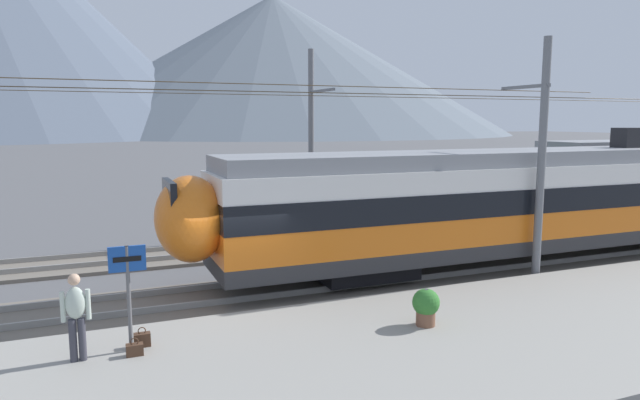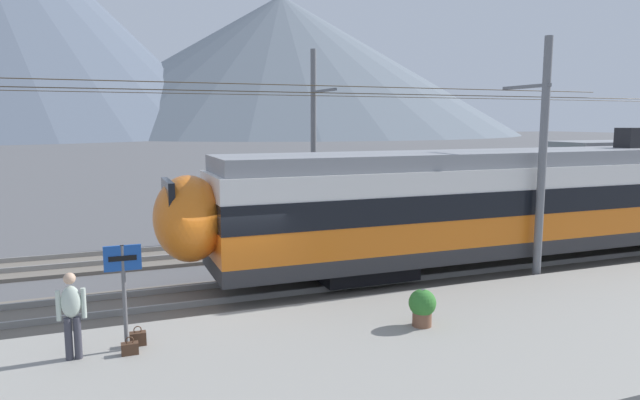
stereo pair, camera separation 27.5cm
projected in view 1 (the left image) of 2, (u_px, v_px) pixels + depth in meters
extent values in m
plane|color=#565659|center=(234.00, 308.00, 14.55)|extent=(400.00, 400.00, 0.00)
cube|color=gray|center=(289.00, 372.00, 10.51)|extent=(120.00, 6.50, 0.29)
cube|color=#6B6359|center=(227.00, 297.00, 15.26)|extent=(120.00, 3.00, 0.12)
cube|color=gray|center=(233.00, 300.00, 14.58)|extent=(120.00, 0.07, 0.16)
cube|color=gray|center=(222.00, 285.00, 15.90)|extent=(120.00, 0.07, 0.16)
cube|color=#6B6359|center=(194.00, 254.00, 20.18)|extent=(120.00, 3.00, 0.12)
cube|color=gray|center=(197.00, 255.00, 19.50)|extent=(120.00, 0.07, 0.16)
cube|color=gray|center=(190.00, 246.00, 20.82)|extent=(120.00, 0.07, 0.16)
cube|color=#2D2D30|center=(548.00, 235.00, 19.25)|extent=(22.91, 2.87, 0.45)
cube|color=orange|center=(549.00, 216.00, 19.16)|extent=(22.91, 2.87, 0.85)
cube|color=black|center=(550.00, 193.00, 19.05)|extent=(22.91, 2.91, 0.75)
cube|color=silver|center=(551.00, 172.00, 18.95)|extent=(22.91, 2.87, 0.65)
cube|color=gray|center=(552.00, 156.00, 18.87)|extent=(22.61, 2.67, 0.45)
cube|color=black|center=(360.00, 268.00, 16.67)|extent=(2.80, 2.30, 0.42)
ellipsoid|color=orange|center=(190.00, 219.00, 14.61)|extent=(1.80, 2.64, 2.25)
cube|color=black|center=(170.00, 204.00, 14.36)|extent=(0.16, 1.72, 1.19)
cube|color=black|center=(628.00, 138.00, 20.07)|extent=(0.90, 0.70, 0.70)
cube|color=black|center=(618.00, 209.00, 27.80)|extent=(2.80, 2.38, 0.42)
ellipsoid|color=#1E6638|center=(543.00, 177.00, 25.75)|extent=(1.80, 2.74, 2.25)
cube|color=black|center=(535.00, 168.00, 25.51)|extent=(0.16, 1.79, 1.19)
cylinder|color=slate|center=(541.00, 162.00, 16.56)|extent=(0.24, 0.24, 7.18)
cube|color=slate|center=(525.00, 87.00, 17.03)|extent=(0.10, 2.00, 0.10)
cylinder|color=#473823|center=(505.00, 96.00, 17.85)|extent=(47.37, 0.02, 0.02)
cylinder|color=slate|center=(311.00, 143.00, 23.71)|extent=(0.24, 0.24, 7.72)
cube|color=slate|center=(321.00, 91.00, 22.38)|extent=(0.10, 2.55, 0.10)
cylinder|color=#473823|center=(332.00, 96.00, 21.39)|extent=(47.37, 0.02, 0.02)
cylinder|color=#59595B|center=(129.00, 299.00, 11.00)|extent=(0.08, 0.08, 2.11)
cube|color=#19479E|center=(127.00, 259.00, 10.89)|extent=(0.70, 0.06, 0.50)
cube|color=black|center=(127.00, 259.00, 10.86)|extent=(0.52, 0.01, 0.10)
cylinder|color=#383842|center=(73.00, 340.00, 10.60)|extent=(0.14, 0.14, 0.82)
cylinder|color=#383842|center=(82.00, 339.00, 10.66)|extent=(0.14, 0.14, 0.82)
ellipsoid|color=#B7C6B7|center=(75.00, 303.00, 10.53)|extent=(0.36, 0.22, 0.62)
sphere|color=tan|center=(74.00, 280.00, 10.47)|extent=(0.22, 0.22, 0.22)
cylinder|color=#B7C6B7|center=(63.00, 307.00, 10.45)|extent=(0.09, 0.09, 0.58)
cylinder|color=#B7C6B7|center=(88.00, 304.00, 10.62)|extent=(0.09, 0.09, 0.58)
cube|color=#472D1E|center=(142.00, 340.00, 11.34)|extent=(0.32, 0.18, 0.27)
torus|color=#472D1E|center=(142.00, 331.00, 11.32)|extent=(0.16, 0.02, 0.16)
cube|color=#472D1E|center=(135.00, 350.00, 10.91)|extent=(0.32, 0.18, 0.23)
torus|color=#472D1E|center=(134.00, 342.00, 10.88)|extent=(0.16, 0.02, 0.16)
cylinder|color=brown|center=(426.00, 318.00, 12.51)|extent=(0.42, 0.42, 0.34)
sphere|color=#33752D|center=(426.00, 302.00, 12.46)|extent=(0.61, 0.61, 0.61)
sphere|color=purple|center=(426.00, 296.00, 12.44)|extent=(0.33, 0.33, 0.33)
cone|color=slate|center=(273.00, 66.00, 214.97)|extent=(175.83, 175.83, 51.65)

